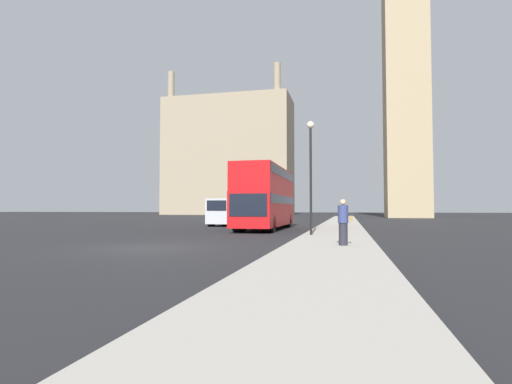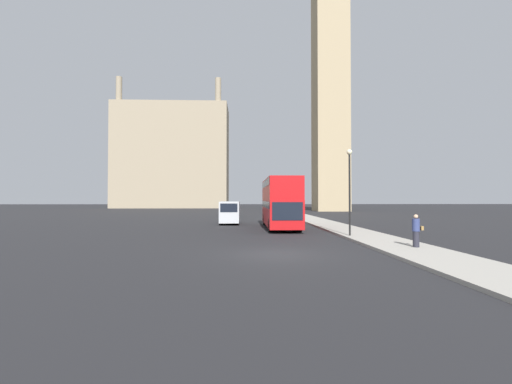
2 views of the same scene
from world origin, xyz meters
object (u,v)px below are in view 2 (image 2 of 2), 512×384
(street_lamp, at_px, (350,179))
(white_van, at_px, (230,212))
(clock_tower, at_px, (330,37))
(parked_sedan, at_px, (232,212))
(red_double_decker_bus, at_px, (280,201))
(pedestrian, at_px, (416,231))

(street_lamp, bearing_deg, white_van, 123.06)
(white_van, xyz_separation_m, street_lamp, (8.39, -12.90, 2.66))
(clock_tower, bearing_deg, white_van, -118.39)
(white_van, bearing_deg, parked_sedan, 91.25)
(clock_tower, height_order, white_van, clock_tower)
(white_van, relative_size, parked_sedan, 1.26)
(clock_tower, xyz_separation_m, red_double_decker_bus, (-15.19, -42.08, -34.89))
(clock_tower, xyz_separation_m, white_van, (-19.77, -36.57, -36.03))
(white_van, relative_size, street_lamp, 0.95)
(clock_tower, relative_size, street_lamp, 12.81)
(red_double_decker_bus, bearing_deg, white_van, 129.72)
(red_double_decker_bus, relative_size, parked_sedan, 2.36)
(clock_tower, relative_size, pedestrian, 44.68)
(parked_sedan, bearing_deg, white_van, -88.75)
(clock_tower, xyz_separation_m, pedestrian, (-9.74, -54.95, -36.29))
(pedestrian, height_order, parked_sedan, pedestrian)
(pedestrian, bearing_deg, white_van, 118.61)
(red_double_decker_bus, height_order, parked_sedan, red_double_decker_bus)
(red_double_decker_bus, height_order, pedestrian, red_double_decker_bus)
(red_double_decker_bus, xyz_separation_m, white_van, (-4.58, 5.51, -1.14))
(red_double_decker_bus, distance_m, street_lamp, 8.45)
(pedestrian, xyz_separation_m, parked_sedan, (-10.36, 33.68, -0.28))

